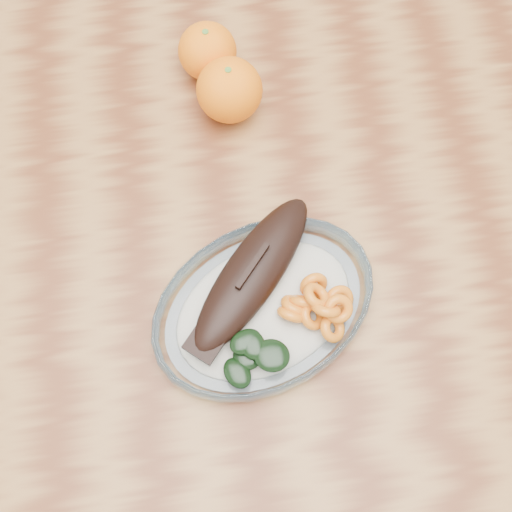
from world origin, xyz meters
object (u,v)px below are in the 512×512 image
(orange_left, at_px, (229,90))
(orange_right, at_px, (207,51))
(dining_table, at_px, (225,251))
(plated_meal, at_px, (264,305))

(orange_left, height_order, orange_right, orange_left)
(dining_table, relative_size, orange_right, 16.01)
(dining_table, relative_size, orange_left, 14.54)
(dining_table, bearing_deg, orange_left, 78.58)
(dining_table, distance_m, orange_left, 0.21)
(dining_table, bearing_deg, orange_right, 87.02)
(plated_meal, bearing_deg, orange_left, 68.37)
(dining_table, bearing_deg, plated_meal, -73.86)
(orange_right, bearing_deg, dining_table, -92.98)
(plated_meal, bearing_deg, orange_right, 71.66)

